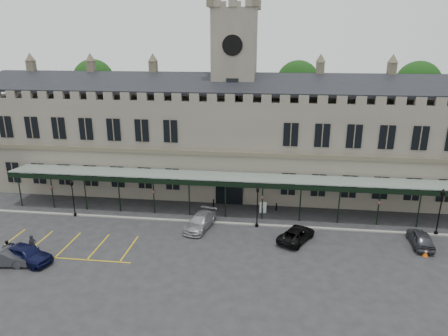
# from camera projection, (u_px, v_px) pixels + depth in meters

# --- Properties ---
(ground) EXTENTS (140.00, 140.00, 0.00)m
(ground) POSITION_uv_depth(u_px,v_px,m) (216.00, 249.00, 37.03)
(ground) COLOR #262629
(station_building) EXTENTS (60.00, 10.36, 17.30)m
(station_building) POSITION_uv_depth(u_px,v_px,m) (234.00, 141.00, 50.14)
(station_building) COLOR #6E685C
(station_building) RESTS_ON ground
(clock_tower) EXTENTS (5.60, 5.60, 24.80)m
(clock_tower) POSITION_uv_depth(u_px,v_px,m) (234.00, 87.00, 48.22)
(clock_tower) COLOR #6E685C
(clock_tower) RESTS_ON ground
(canopy) EXTENTS (50.00, 4.10, 4.30)m
(canopy) POSITION_uv_depth(u_px,v_px,m) (226.00, 195.00, 43.37)
(canopy) COLOR #8C9E93
(canopy) RESTS_ON ground
(kerb) EXTENTS (60.00, 0.40, 0.12)m
(kerb) POSITION_uv_depth(u_px,v_px,m) (223.00, 223.00, 42.21)
(kerb) COLOR gray
(kerb) RESTS_ON ground
(parking_markings) EXTENTS (16.00, 6.00, 0.01)m
(parking_markings) POSITION_uv_depth(u_px,v_px,m) (66.00, 247.00, 37.29)
(parking_markings) COLOR gold
(parking_markings) RESTS_ON ground
(tree_behind_left) EXTENTS (6.00, 6.00, 16.00)m
(tree_behind_left) POSITION_uv_depth(u_px,v_px,m) (94.00, 81.00, 59.48)
(tree_behind_left) COLOR #332314
(tree_behind_left) RESTS_ON ground
(tree_behind_mid) EXTENTS (6.00, 6.00, 16.00)m
(tree_behind_mid) POSITION_uv_depth(u_px,v_px,m) (298.00, 83.00, 55.87)
(tree_behind_mid) COLOR #332314
(tree_behind_mid) RESTS_ON ground
(tree_behind_right) EXTENTS (6.00, 6.00, 16.00)m
(tree_behind_right) POSITION_uv_depth(u_px,v_px,m) (417.00, 85.00, 53.94)
(tree_behind_right) COLOR #332314
(tree_behind_right) RESTS_ON ground
(lamp_post_left) EXTENTS (0.40, 0.40, 4.22)m
(lamp_post_left) POSITION_uv_depth(u_px,v_px,m) (73.00, 195.00, 43.31)
(lamp_post_left) COLOR black
(lamp_post_left) RESTS_ON ground
(lamp_post_mid) EXTENTS (0.43, 0.43, 4.55)m
(lamp_post_mid) POSITION_uv_depth(u_px,v_px,m) (257.00, 203.00, 40.68)
(lamp_post_mid) COLOR black
(lamp_post_mid) RESTS_ON ground
(lamp_post_right) EXTENTS (0.46, 0.46, 4.91)m
(lamp_post_right) POSITION_uv_depth(u_px,v_px,m) (440.00, 208.00, 38.85)
(lamp_post_right) COLOR black
(lamp_post_right) RESTS_ON ground
(traffic_cone) EXTENTS (0.47, 0.47, 0.75)m
(traffic_cone) POSITION_uv_depth(u_px,v_px,m) (426.00, 252.00, 35.65)
(traffic_cone) COLOR #F55B07
(traffic_cone) RESTS_ON ground
(sign_board) EXTENTS (0.77, 0.14, 1.31)m
(sign_board) POSITION_uv_depth(u_px,v_px,m) (263.00, 208.00, 44.64)
(sign_board) COLOR black
(sign_board) RESTS_ON ground
(bollard_left) EXTENTS (0.16, 0.16, 0.91)m
(bollard_left) POSITION_uv_depth(u_px,v_px,m) (213.00, 203.00, 46.39)
(bollard_left) COLOR black
(bollard_left) RESTS_ON ground
(bollard_right) EXTENTS (0.16, 0.16, 0.88)m
(bollard_right) POSITION_uv_depth(u_px,v_px,m) (276.00, 207.00, 45.37)
(bollard_right) COLOR black
(bollard_right) RESTS_ON ground
(car_left_a) EXTENTS (5.19, 3.08, 1.66)m
(car_left_a) POSITION_uv_depth(u_px,v_px,m) (26.00, 254.00, 34.48)
(car_left_a) COLOR black
(car_left_a) RESTS_ON ground
(car_left_b) EXTENTS (4.68, 2.09, 1.49)m
(car_left_b) POSITION_uv_depth(u_px,v_px,m) (6.00, 257.00, 34.18)
(car_left_b) COLOR #36383E
(car_left_b) RESTS_ON ground
(car_taxi) EXTENTS (3.17, 5.40, 1.47)m
(car_taxi) POSITION_uv_depth(u_px,v_px,m) (200.00, 222.00, 40.95)
(car_taxi) COLOR #9A9DA1
(car_taxi) RESTS_ON ground
(car_van) EXTENTS (4.22, 5.16, 1.31)m
(car_van) POSITION_uv_depth(u_px,v_px,m) (296.00, 234.00, 38.38)
(car_van) COLOR black
(car_van) RESTS_ON ground
(car_right_a) EXTENTS (1.96, 4.39, 1.47)m
(car_right_a) POSITION_uv_depth(u_px,v_px,m) (421.00, 238.00, 37.42)
(car_right_a) COLOR #36383E
(car_right_a) RESTS_ON ground
(person_a) EXTENTS (0.81, 0.74, 1.85)m
(person_a) POSITION_uv_depth(u_px,v_px,m) (33.00, 245.00, 35.82)
(person_a) COLOR black
(person_a) RESTS_ON ground
(person_b) EXTENTS (0.93, 0.88, 1.52)m
(person_b) POSITION_uv_depth(u_px,v_px,m) (7.00, 248.00, 35.59)
(person_b) COLOR black
(person_b) RESTS_ON ground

